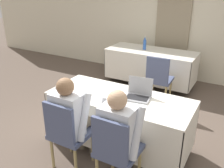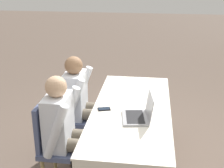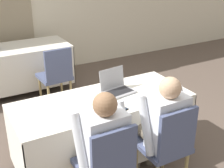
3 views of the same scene
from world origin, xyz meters
The scene contains 9 objects.
conference_table_near centered at (0.00, 0.00, 0.57)m, with size 1.88×0.77×0.76m.
laptop centered at (0.22, 0.09, 0.81)m, with size 0.35×0.31×0.24m.
cell_phone centered at (0.07, -0.27, 0.76)m, with size 0.11×0.14×0.01m.
paper_beside_laptop centered at (0.30, -0.11, 0.76)m, with size 0.26×0.33×0.00m.
paper_centre_table centered at (-0.18, -0.10, 0.76)m, with size 0.22×0.30×0.00m.
chair_near_left centered at (-0.32, -0.69, 0.51)m, with size 0.44×0.44×0.92m.
chair_near_right centered at (0.32, -0.69, 0.51)m, with size 0.44×0.44×0.92m.
person_checkered_shirt centered at (-0.32, -0.59, 0.67)m, with size 0.50×0.52×1.18m.
person_white_shirt centered at (0.32, -0.59, 0.67)m, with size 0.50×0.52×1.18m.
Camera 2 is at (2.85, 0.18, 2.11)m, focal length 50.00 mm.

